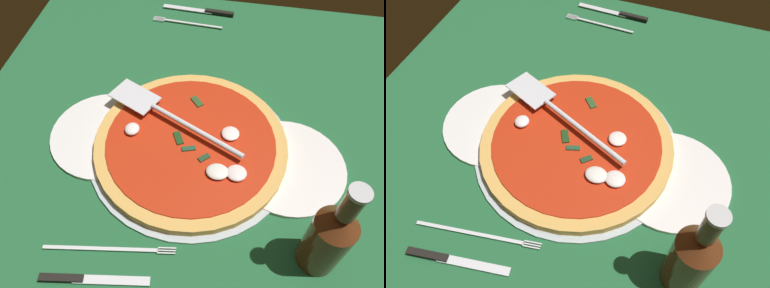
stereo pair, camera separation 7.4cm
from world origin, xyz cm
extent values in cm
cube|color=#205C32|center=(0.00, 0.00, -0.40)|extent=(94.85, 94.85, 0.80)
cube|color=silver|center=(-34.49, -43.11, 0.05)|extent=(8.62, 8.62, 0.10)
cube|color=silver|center=(-34.49, -25.87, 0.05)|extent=(8.62, 8.62, 0.10)
cube|color=silver|center=(-34.49, -8.62, 0.05)|extent=(8.62, 8.62, 0.10)
cube|color=silver|center=(-34.49, 8.62, 0.05)|extent=(8.62, 8.62, 0.10)
cube|color=silver|center=(-25.87, -34.49, 0.05)|extent=(8.62, 8.62, 0.10)
cube|color=silver|center=(-25.87, -17.25, 0.05)|extent=(8.62, 8.62, 0.10)
cube|color=silver|center=(-25.87, 0.00, 0.05)|extent=(8.62, 8.62, 0.10)
cube|color=silver|center=(-25.87, 17.25, 0.05)|extent=(8.62, 8.62, 0.10)
cube|color=silver|center=(-17.25, -43.11, 0.05)|extent=(8.62, 8.62, 0.10)
cube|color=silver|center=(-17.25, -25.87, 0.05)|extent=(8.62, 8.62, 0.10)
cube|color=silver|center=(-17.25, -8.62, 0.05)|extent=(8.62, 8.62, 0.10)
cube|color=silver|center=(-17.25, 8.62, 0.05)|extent=(8.62, 8.62, 0.10)
cube|color=silver|center=(-17.25, 25.87, 0.05)|extent=(8.62, 8.62, 0.10)
cube|color=silver|center=(-8.62, -34.49, 0.05)|extent=(8.62, 8.62, 0.10)
cube|color=silver|center=(-8.62, -17.25, 0.05)|extent=(8.62, 8.62, 0.10)
cube|color=silver|center=(-8.62, 0.00, 0.05)|extent=(8.62, 8.62, 0.10)
cube|color=silver|center=(-8.62, 17.25, 0.05)|extent=(8.62, 8.62, 0.10)
cube|color=silver|center=(0.00, -43.11, 0.05)|extent=(8.62, 8.62, 0.10)
cube|color=silver|center=(0.00, -25.87, 0.05)|extent=(8.62, 8.62, 0.10)
cube|color=silver|center=(0.00, -8.62, 0.05)|extent=(8.62, 8.62, 0.10)
cube|color=silver|center=(0.00, 8.62, 0.05)|extent=(8.62, 8.62, 0.10)
cube|color=silver|center=(0.00, 25.87, 0.05)|extent=(8.62, 8.62, 0.10)
cube|color=silver|center=(8.62, -34.49, 0.05)|extent=(8.62, 8.62, 0.10)
cube|color=silver|center=(8.62, -17.25, 0.05)|extent=(8.62, 8.62, 0.10)
cube|color=silver|center=(8.62, 0.00, 0.05)|extent=(8.62, 8.62, 0.10)
cube|color=silver|center=(8.62, 17.25, 0.05)|extent=(8.62, 8.62, 0.10)
cube|color=silver|center=(17.25, -43.11, 0.05)|extent=(8.62, 8.62, 0.10)
cube|color=silver|center=(17.25, -25.87, 0.05)|extent=(8.62, 8.62, 0.10)
cube|color=silver|center=(17.25, -8.62, 0.05)|extent=(8.62, 8.62, 0.10)
cube|color=silver|center=(17.25, 8.62, 0.05)|extent=(8.62, 8.62, 0.10)
cube|color=silver|center=(17.25, 25.87, 0.05)|extent=(8.62, 8.62, 0.10)
cube|color=silver|center=(25.87, -34.49, 0.05)|extent=(8.62, 8.62, 0.10)
cube|color=silver|center=(25.87, -17.25, 0.05)|extent=(8.62, 8.62, 0.10)
cube|color=silver|center=(25.87, 0.00, 0.05)|extent=(8.62, 8.62, 0.10)
cube|color=silver|center=(25.87, 17.25, 0.05)|extent=(8.62, 8.62, 0.10)
cube|color=silver|center=(34.49, -25.87, 0.05)|extent=(8.62, 8.62, 0.10)
cube|color=silver|center=(34.49, -8.62, 0.05)|extent=(8.62, 8.62, 0.10)
cube|color=silver|center=(34.49, 8.62, 0.05)|extent=(8.62, 8.62, 0.10)
cube|color=silver|center=(43.11, -34.49, 0.05)|extent=(8.62, 8.62, 0.10)
cube|color=silver|center=(43.11, -17.25, 0.05)|extent=(8.62, 8.62, 0.10)
cylinder|color=#AEBCC2|center=(-0.25, 3.78, 0.50)|extent=(39.61, 39.61, 0.80)
cylinder|color=white|center=(-18.96, 4.72, 0.60)|extent=(21.61, 21.61, 1.00)
cylinder|color=white|center=(17.47, 3.75, 0.60)|extent=(21.76, 21.76, 1.00)
cylinder|color=#DDA54F|center=(-0.25, 3.78, 1.74)|extent=(37.18, 37.18, 1.68)
cylinder|color=red|center=(-0.25, 3.78, 2.73)|extent=(32.62, 32.62, 0.30)
ellipsoid|color=white|center=(-7.29, 1.04, 3.39)|extent=(3.45, 3.48, 1.03)
ellipsoid|color=white|center=(11.63, 3.48, 3.52)|extent=(2.84, 3.06, 1.27)
ellipsoid|color=white|center=(-6.05, 10.15, 3.44)|extent=(4.09, 3.46, 1.12)
ellipsoid|color=white|center=(-9.46, 9.80, 3.42)|extent=(3.70, 3.51, 1.08)
cube|color=#1E462A|center=(0.18, 5.76, 3.03)|extent=(2.79, 1.73, 0.30)
cube|color=#193B17|center=(2.42, 3.66, 3.03)|extent=(2.60, 3.35, 0.30)
cube|color=#1E3B20|center=(-3.17, 7.31, 3.03)|extent=(2.37, 2.31, 0.30)
cube|color=#2A4D22|center=(0.58, -6.37, 3.03)|extent=(3.05, 3.17, 0.30)
cube|color=silver|center=(13.17, -4.22, 4.30)|extent=(11.10, 9.35, 0.30)
cylinder|color=silver|center=(-0.72, 2.35, 4.65)|extent=(19.60, 9.98, 1.00)
cube|color=white|center=(6.48, -37.89, 0.40)|extent=(20.63, 14.05, 0.60)
cube|color=silver|center=(6.62, -34.94, 0.83)|extent=(15.20, 1.30, 0.25)
cube|color=silver|center=(15.67, -36.02, 0.83)|extent=(3.01, 0.36, 0.25)
cube|color=silver|center=(15.69, -35.58, 0.83)|extent=(3.01, 0.36, 0.25)
cube|color=silver|center=(15.71, -35.14, 0.83)|extent=(3.01, 0.36, 0.25)
cube|color=silver|center=(15.73, -34.70, 0.83)|extent=(3.01, 0.36, 0.25)
cube|color=black|center=(0.63, -40.58, 1.10)|extent=(7.67, 1.55, 0.80)
cube|color=silver|center=(9.20, -40.98, 0.83)|extent=(13.39, 2.02, 0.25)
cube|color=white|center=(10.40, 29.25, 0.40)|extent=(20.62, 13.92, 0.60)
cube|color=silver|center=(10.78, 26.77, 0.83)|extent=(18.86, 3.45, 0.25)
cube|color=silver|center=(-0.16, 25.55, 0.83)|extent=(3.00, 0.67, 0.25)
cube|color=silver|center=(-0.09, 25.11, 0.83)|extent=(3.00, 0.67, 0.25)
cube|color=silver|center=(-0.02, 24.68, 0.83)|extent=(3.00, 0.67, 0.25)
cube|color=black|center=(15.16, 32.52, 1.10)|extent=(7.04, 2.23, 0.80)
cube|color=silver|center=(7.45, 31.34, 0.83)|extent=(12.21, 3.21, 0.25)
cylinder|color=#5A2C14|center=(-23.87, 21.73, 6.39)|extent=(6.33, 6.33, 12.58)
cone|color=#5A2C14|center=(-23.87, 21.73, 14.26)|extent=(6.33, 6.33, 3.16)
cylinder|color=#5A2C14|center=(-23.87, 21.73, 18.60)|extent=(2.55, 2.55, 5.54)
cylinder|color=#B7B7BC|center=(-23.87, 21.73, 21.67)|extent=(2.93, 2.93, 0.60)
camera|label=1|loc=(-8.37, 47.54, 61.71)|focal=36.07mm
camera|label=2|loc=(-15.55, 45.58, 61.71)|focal=36.07mm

